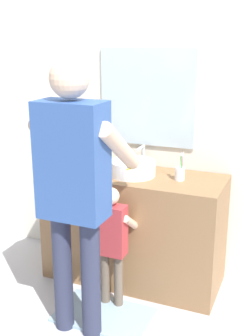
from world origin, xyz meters
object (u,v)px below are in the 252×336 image
(child_toddler, at_px, (112,237))
(adult_parent, at_px, (74,178))
(soap_bottle, at_px, (100,160))
(toothbrush_cup, at_px, (180,173))

(child_toddler, relative_size, adult_parent, 0.51)
(adult_parent, bearing_deg, soap_bottle, 105.32)
(child_toddler, bearing_deg, adult_parent, -105.70)
(child_toddler, distance_m, adult_parent, 0.61)
(toothbrush_cup, xyz_separation_m, adult_parent, (-0.44, -0.72, 0.12))
(toothbrush_cup, height_order, soap_bottle, toothbrush_cup)
(toothbrush_cup, xyz_separation_m, child_toddler, (-0.35, -0.40, -0.38))
(soap_bottle, relative_size, child_toddler, 0.19)
(adult_parent, bearing_deg, child_toddler, 74.30)
(adult_parent, bearing_deg, toothbrush_cup, 58.56)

